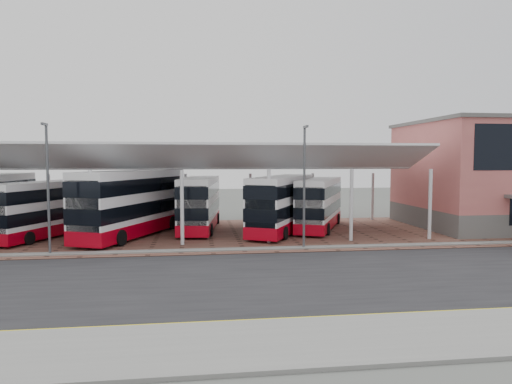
# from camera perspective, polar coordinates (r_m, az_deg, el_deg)

# --- Properties ---
(ground) EXTENTS (140.00, 140.00, 0.00)m
(ground) POSITION_cam_1_polar(r_m,az_deg,el_deg) (24.12, 4.83, -10.05)
(ground) COLOR #4C4F4A
(road) EXTENTS (120.00, 14.00, 0.02)m
(road) POSITION_cam_1_polar(r_m,az_deg,el_deg) (23.17, 5.36, -10.61)
(road) COLOR black
(road) RESTS_ON ground
(forecourt) EXTENTS (72.00, 16.00, 0.06)m
(forecourt) POSITION_cam_1_polar(r_m,az_deg,el_deg) (37.00, 3.57, -5.06)
(forecourt) COLOR brown
(forecourt) RESTS_ON ground
(sidewalk) EXTENTS (120.00, 4.00, 0.14)m
(sidewalk) POSITION_cam_1_polar(r_m,az_deg,el_deg) (15.83, 12.11, -17.50)
(sidewalk) COLOR slate
(sidewalk) RESTS_ON ground
(north_kerb) EXTENTS (120.00, 0.80, 0.14)m
(north_kerb) POSITION_cam_1_polar(r_m,az_deg,el_deg) (30.05, 2.29, -7.09)
(north_kerb) COLOR slate
(north_kerb) RESTS_ON ground
(yellow_line_near) EXTENTS (120.00, 0.12, 0.01)m
(yellow_line_near) POSITION_cam_1_polar(r_m,az_deg,el_deg) (17.62, 9.85, -15.36)
(yellow_line_near) COLOR #EDDA00
(yellow_line_near) RESTS_ON road
(yellow_line_far) EXTENTS (120.00, 0.12, 0.01)m
(yellow_line_far) POSITION_cam_1_polar(r_m,az_deg,el_deg) (17.89, 9.56, -15.05)
(yellow_line_far) COLOR #EDDA00
(yellow_line_far) RESTS_ON road
(canopy) EXTENTS (37.00, 11.63, 7.07)m
(canopy) POSITION_cam_1_polar(r_m,az_deg,el_deg) (36.81, -9.03, 3.87)
(canopy) COLOR silver
(canopy) RESTS_ON ground
(lamp_west) EXTENTS (0.16, 0.90, 8.07)m
(lamp_west) POSITION_cam_1_polar(r_m,az_deg,el_deg) (30.52, -24.59, 0.84)
(lamp_west) COLOR #4C4E53
(lamp_west) RESTS_ON ground
(lamp_east) EXTENTS (0.16, 0.90, 8.07)m
(lamp_east) POSITION_cam_1_polar(r_m,az_deg,el_deg) (30.00, 6.06, 1.13)
(lamp_east) COLOR #4C4E53
(lamp_east) RESTS_ON ground
(bus_1) EXTENTS (6.13, 10.30, 4.20)m
(bus_1) POSITION_cam_1_polar(r_m,az_deg,el_deg) (37.91, -24.62, -1.97)
(bus_1) COLOR white
(bus_1) RESTS_ON forecourt
(bus_2) EXTENTS (7.38, 12.25, 5.00)m
(bus_2) POSITION_cam_1_polar(r_m,az_deg,el_deg) (35.98, -15.18, -1.41)
(bus_2) COLOR white
(bus_2) RESTS_ON forecourt
(bus_3) EXTENTS (3.72, 10.82, 4.37)m
(bus_3) POSITION_cam_1_polar(r_m,az_deg,el_deg) (38.36, -7.01, -1.44)
(bus_3) COLOR white
(bus_3) RESTS_ON forecourt
(bus_4) EXTENTS (7.23, 10.88, 4.51)m
(bus_4) POSITION_cam_1_polar(r_m,az_deg,el_deg) (36.71, 3.28, -1.56)
(bus_4) COLOR white
(bus_4) RESTS_ON forecourt
(bus_5) EXTENTS (6.40, 10.30, 4.22)m
(bus_5) POSITION_cam_1_polar(r_m,az_deg,el_deg) (38.89, 7.96, -1.48)
(bus_5) COLOR white
(bus_5) RESTS_ON forecourt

